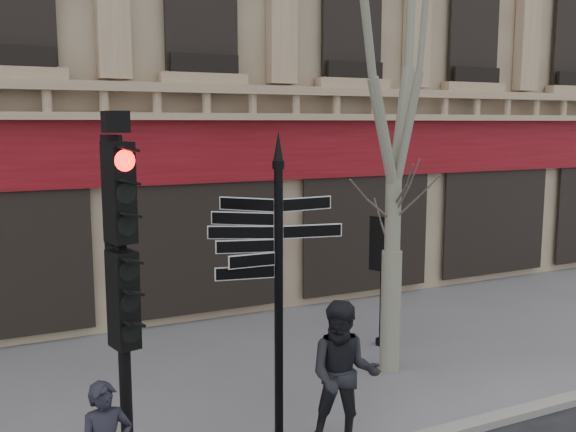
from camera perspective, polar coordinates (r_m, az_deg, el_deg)
name	(u,v)px	position (r m, az deg, el deg)	size (l,w,h in m)	color
ground	(316,413)	(9.75, 2.49, -17.08)	(80.00, 80.00, 0.00)	slate
fingerpost	(279,240)	(7.91, -0.84, -2.15)	(2.22, 2.22, 4.09)	black
traffic_signal_main	(121,259)	(7.17, -14.65, -3.75)	(0.54, 0.43, 4.30)	black
traffic_signal_secondary	(383,259)	(12.09, 8.48, -3.77)	(0.49, 0.43, 2.40)	black
plane_tree	(397,31)	(10.68, 9.70, 15.93)	(3.01, 3.01, 8.00)	gray
pedestrian_b	(344,375)	(8.50, 4.97, -13.90)	(0.94, 0.74, 1.94)	black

